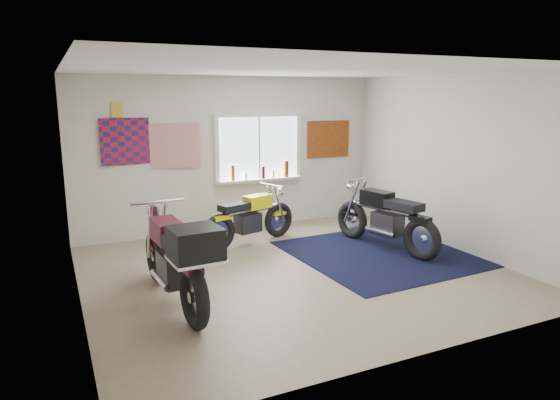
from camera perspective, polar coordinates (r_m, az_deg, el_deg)
name	(u,v)px	position (r m, az deg, el deg)	size (l,w,h in m)	color
ground	(296,272)	(6.93, 1.79, -8.19)	(5.50, 5.50, 0.00)	#9E896B
room_shell	(296,153)	(6.55, 1.88, 5.41)	(5.50, 5.50, 5.50)	white
navy_rug	(380,253)	(7.82, 11.38, -6.00)	(2.50, 2.60, 0.01)	black
window_assembly	(259,152)	(9.01, -2.43, 5.48)	(1.66, 0.17, 1.26)	white
oil_bottles	(266,171)	(9.04, -1.65, 3.32)	(1.12, 0.09, 0.30)	brown
flag_display	(117,110)	(8.35, -18.13, 9.76)	(1.60, 0.10, 1.17)	red
triumph_poster	(328,139)	(9.65, 5.55, 6.94)	(0.90, 0.03, 0.70)	#A54C14
yellow_triumph	(250,219)	(8.09, -3.50, -2.21)	(1.80, 0.74, 0.93)	black
black_chrome_bike	(385,220)	(7.97, 11.95, -2.22)	(0.70, 2.06, 1.07)	black
maroon_tourer	(177,259)	(5.74, -11.72, -6.61)	(0.67, 2.21, 1.12)	black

